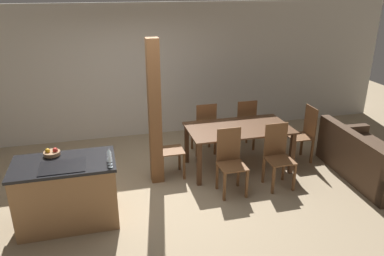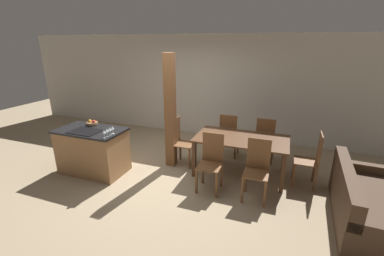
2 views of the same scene
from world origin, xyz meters
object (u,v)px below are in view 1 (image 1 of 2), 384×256
object	(u,v)px
wine_glass_middle	(109,156)
wine_glass_far	(109,154)
wine_glass_near	(110,159)
wine_glass_end	(109,151)
dining_chair_far_right	(244,124)
dining_chair_head_end	(166,148)
timber_post	(155,114)
dining_chair_foot_end	(304,133)
kitchen_island	(67,192)
fruit_bowl	(52,153)
dining_table	(238,133)
dining_chair_near_left	(231,160)
dining_chair_far_left	(205,128)
couch	(369,162)
dining_chair_near_right	(278,155)

from	to	relation	value
wine_glass_middle	wine_glass_far	bearing A→B (deg)	90.00
wine_glass_near	wine_glass_far	bearing A→B (deg)	90.00
wine_glass_end	dining_chair_far_right	world-z (taller)	wine_glass_end
dining_chair_head_end	timber_post	bearing A→B (deg)	118.69
wine_glass_middle	dining_chair_foot_end	bearing A→B (deg)	18.48
kitchen_island	fruit_bowl	size ratio (longest dim) A/B	6.07
dining_table	wine_glass_far	bearing A→B (deg)	-153.91
wine_glass_end	dining_chair_far_right	distance (m)	3.13
kitchen_island	dining_table	distance (m)	2.93
dining_table	timber_post	bearing A→B (deg)	-175.99
wine_glass_middle	dining_chair_near_left	xyz separation A→B (m)	(1.79, 0.45, -0.49)
fruit_bowl	wine_glass_middle	distance (m)	0.87
wine_glass_near	dining_chair_far_left	bearing A→B (deg)	47.14
fruit_bowl	dining_chair_far_left	size ratio (longest dim) A/B	0.21
wine_glass_near	wine_glass_middle	world-z (taller)	same
kitchen_island	dining_chair_far_right	bearing A→B (deg)	27.23
wine_glass_middle	couch	distance (m)	4.27
dining_table	dining_chair_far_right	xyz separation A→B (m)	(0.39, 0.70, -0.14)
fruit_bowl	wine_glass_end	xyz separation A→B (m)	(0.73, -0.31, 0.08)
dining_chair_far_right	timber_post	xyz separation A→B (m)	(-1.83, -0.81, 0.63)
dining_chair_near_right	kitchen_island	bearing A→B (deg)	-176.05
kitchen_island	dining_chair_near_right	bearing A→B (deg)	3.95
dining_chair_near_right	dining_chair_far_left	size ratio (longest dim) A/B	1.00
dining_chair_far_left	dining_chair_foot_end	bearing A→B (deg)	156.84
kitchen_island	dining_chair_far_left	world-z (taller)	dining_chair_far_left
dining_chair_near_left	dining_chair_far_right	distance (m)	1.61
timber_post	wine_glass_end	bearing A→B (deg)	-130.04
fruit_bowl	dining_chair_far_right	size ratio (longest dim) A/B	0.21
dining_chair_far_left	dining_chair_far_right	size ratio (longest dim) A/B	1.00
dining_table	dining_chair_near_left	bearing A→B (deg)	-119.17
fruit_bowl	wine_glass_middle	size ratio (longest dim) A/B	1.45
dining_chair_near_left	dining_chair_head_end	world-z (taller)	same
dining_table	dining_chair_foot_end	world-z (taller)	dining_chair_foot_end
dining_chair_near_right	dining_chair_far_right	size ratio (longest dim) A/B	1.00
dining_chair_near_right	dining_chair_far_left	distance (m)	1.61
dining_chair_far_left	dining_chair_foot_end	xyz separation A→B (m)	(1.65, -0.70, 0.00)
wine_glass_end	dining_chair_near_left	bearing A→B (deg)	9.11
dining_table	kitchen_island	bearing A→B (deg)	-161.57
wine_glass_near	wine_glass_middle	distance (m)	0.08
dining_chair_far_left	dining_chair_head_end	xyz separation A→B (m)	(-0.86, -0.70, 0.00)
wine_glass_end	dining_chair_head_end	world-z (taller)	wine_glass_end
kitchen_island	dining_chair_near_right	distance (m)	3.17
dining_chair_far_left	dining_table	bearing A→B (deg)	119.17
dining_chair_near_right	dining_chair_foot_end	xyz separation A→B (m)	(0.86, 0.70, 0.00)
dining_chair_head_end	wine_glass_near	bearing A→B (deg)	142.78
dining_table	dining_chair_near_right	size ratio (longest dim) A/B	1.73
dining_table	dining_chair_foot_end	bearing A→B (deg)	-0.00
dining_chair_near_left	timber_post	world-z (taller)	timber_post
kitchen_island	dining_chair_far_right	xyz separation A→B (m)	(3.16, 1.63, 0.07)
dining_chair_near_right	timber_post	world-z (taller)	timber_post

